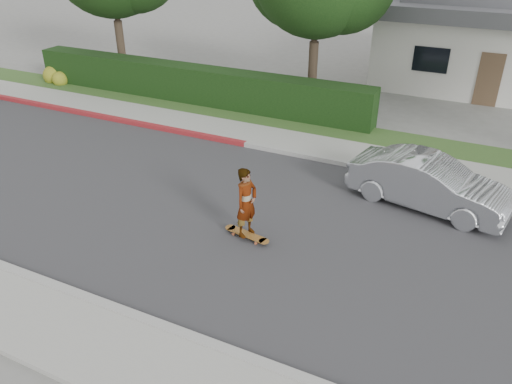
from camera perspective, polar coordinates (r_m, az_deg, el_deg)
ground at (r=14.01m, az=-12.50°, el=-0.19°), size 120.00×120.00×0.00m
road at (r=14.01m, az=-12.50°, el=-0.17°), size 60.00×8.00×0.01m
curb_near at (r=11.60m, az=-24.82°, el=-8.69°), size 60.00×0.20×0.15m
curb_far at (r=17.03m, az=-4.25°, el=6.05°), size 60.00×0.20×0.15m
curb_red_section at (r=19.85m, az=-17.04°, el=8.22°), size 12.00×0.21×0.15m
sidewalk_far at (r=17.76m, az=-2.81°, el=7.02°), size 60.00×1.60×0.12m
planting_strip at (r=19.09m, az=-0.51°, el=8.59°), size 60.00×1.60×0.10m
hedge at (r=20.78m, az=-7.38°, el=12.08°), size 15.00×1.00×1.50m
flowering_shrub at (r=24.98m, az=-21.94°, el=12.12°), size 1.40×1.00×0.90m
house at (r=25.87m, az=26.52°, el=15.80°), size 10.60×8.60×4.30m
skateboard at (r=11.76m, az=-1.06°, el=-4.87°), size 1.25×0.45×0.11m
skateboarder at (r=11.31m, az=-1.10°, el=-1.22°), size 0.54×0.70×1.69m
car_silver at (r=13.55m, az=19.10°, el=0.99°), size 4.25×2.16×1.34m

